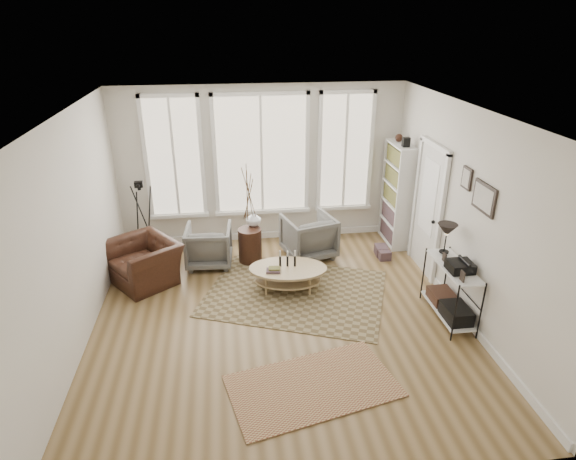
{
  "coord_description": "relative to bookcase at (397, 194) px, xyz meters",
  "views": [
    {
      "loc": [
        -0.65,
        -5.74,
        3.98
      ],
      "look_at": [
        0.2,
        0.6,
        1.1
      ],
      "focal_mm": 30.0,
      "sensor_mm": 36.0,
      "label": 1
    }
  ],
  "objects": [
    {
      "name": "room",
      "position": [
        -2.42,
        -2.2,
        0.47
      ],
      "size": [
        5.5,
        5.54,
        2.9
      ],
      "color": "olive",
      "rests_on": "ground"
    },
    {
      "name": "bay_window",
      "position": [
        -2.44,
        0.49,
        0.65
      ],
      "size": [
        4.14,
        0.12,
        2.24
      ],
      "color": "tan",
      "rests_on": "ground"
    },
    {
      "name": "door",
      "position": [
        0.13,
        -1.08,
        0.17
      ],
      "size": [
        0.09,
        1.06,
        2.22
      ],
      "color": "silver",
      "rests_on": "ground"
    },
    {
      "name": "bookcase",
      "position": [
        0.0,
        0.0,
        0.0
      ],
      "size": [
        0.31,
        0.85,
        2.06
      ],
      "color": "white",
      "rests_on": "ground"
    },
    {
      "name": "low_shelf",
      "position": [
        -0.06,
        -2.52,
        -0.44
      ],
      "size": [
        0.38,
        1.08,
        1.3
      ],
      "color": "white",
      "rests_on": "ground"
    },
    {
      "name": "wall_art",
      "position": [
        0.14,
        -2.49,
        0.92
      ],
      "size": [
        0.04,
        0.88,
        0.44
      ],
      "color": "black",
      "rests_on": "ground"
    },
    {
      "name": "rug_main",
      "position": [
        -2.12,
        -1.6,
        -0.95
      ],
      "size": [
        3.22,
        2.84,
        0.01
      ],
      "primitive_type": "cube",
      "rotation": [
        0.0,
        0.0,
        -0.37
      ],
      "color": "brown",
      "rests_on": "ground"
    },
    {
      "name": "rug_runner",
      "position": [
        -2.22,
        -3.67,
        -0.94
      ],
      "size": [
        2.11,
        1.47,
        0.01
      ],
      "primitive_type": "cube",
      "rotation": [
        0.0,
        0.0,
        0.23
      ],
      "color": "brown",
      "rests_on": "ground"
    },
    {
      "name": "coffee_table",
      "position": [
        -2.22,
        -1.46,
        -0.66
      ],
      "size": [
        1.3,
        0.91,
        0.56
      ],
      "color": "tan",
      "rests_on": "ground"
    },
    {
      "name": "armchair_left",
      "position": [
        -3.45,
        -0.45,
        -0.6
      ],
      "size": [
        0.81,
        0.83,
        0.71
      ],
      "primitive_type": "imported",
      "rotation": [
        0.0,
        0.0,
        3.07
      ],
      "color": "slate",
      "rests_on": "ground"
    },
    {
      "name": "armchair_right",
      "position": [
        -1.7,
        -0.36,
        -0.57
      ],
      "size": [
        1.01,
        1.03,
        0.77
      ],
      "primitive_type": "imported",
      "rotation": [
        0.0,
        0.0,
        3.41
      ],
      "color": "slate",
      "rests_on": "ground"
    },
    {
      "name": "side_table",
      "position": [
        -2.74,
        -0.43,
        -0.14
      ],
      "size": [
        0.41,
        0.41,
        1.7
      ],
      "color": "#381D13",
      "rests_on": "ground"
    },
    {
      "name": "vase",
      "position": [
        -2.66,
        -0.27,
        -0.21
      ],
      "size": [
        0.32,
        0.32,
        0.26
      ],
      "primitive_type": "imported",
      "rotation": [
        0.0,
        0.0,
        0.31
      ],
      "color": "silver",
      "rests_on": "side_table"
    },
    {
      "name": "accent_chair",
      "position": [
        -4.47,
        -0.89,
        -0.61
      ],
      "size": [
        1.41,
        1.38,
        0.69
      ],
      "primitive_type": "imported",
      "rotation": [
        0.0,
        0.0,
        -0.92
      ],
      "color": "#381D13",
      "rests_on": "ground"
    },
    {
      "name": "tripod_camera",
      "position": [
        -4.56,
        -0.01,
        -0.31
      ],
      "size": [
        0.5,
        0.5,
        1.41
      ],
      "color": "black",
      "rests_on": "ground"
    },
    {
      "name": "book_stack_near",
      "position": [
        -0.39,
        -0.5,
        -0.87
      ],
      "size": [
        0.23,
        0.29,
        0.17
      ],
      "primitive_type": "cube",
      "rotation": [
        0.0,
        0.0,
        -0.09
      ],
      "color": "brown",
      "rests_on": "ground"
    },
    {
      "name": "book_stack_far",
      "position": [
        -0.39,
        -0.65,
        -0.87
      ],
      "size": [
        0.21,
        0.26,
        0.17
      ],
      "primitive_type": "cube",
      "rotation": [
        0.0,
        0.0,
        0.01
      ],
      "color": "brown",
      "rests_on": "ground"
    }
  ]
}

